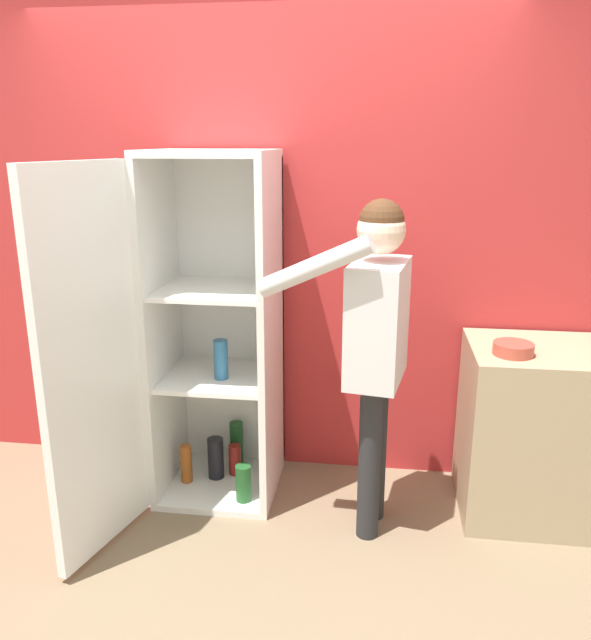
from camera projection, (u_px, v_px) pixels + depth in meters
ground_plane at (234, 562)px, 2.83m from camera, size 12.00×12.00×0.00m
wall_back at (269, 248)px, 3.41m from camera, size 7.00×0.06×2.55m
refrigerator at (194, 339)px, 3.15m from camera, size 0.81×1.18×1.80m
person at (376, 329)px, 2.83m from camera, size 0.67×0.54×1.61m
counter at (533, 431)px, 3.13m from camera, size 0.68×0.60×0.88m
bowl at (513, 349)px, 2.91m from camera, size 0.19×0.19×0.06m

